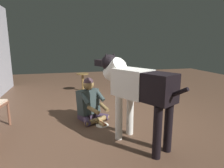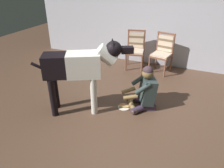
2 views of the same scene
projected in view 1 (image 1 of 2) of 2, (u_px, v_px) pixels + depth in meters
The scene contains 5 objects.
ground_plane at pixel (112, 119), 3.88m from camera, with size 13.20×13.20×0.00m, color brown.
person_sitting_on_floor at pixel (90, 103), 3.76m from camera, with size 0.70×0.63×0.84m.
large_dog at pixel (135, 86), 2.82m from camera, with size 1.55×0.92×1.33m.
hot_dog_on_plate at pixel (102, 124), 3.56m from camera, with size 0.23×0.23×0.06m.
round_side_table at pixel (83, 81), 6.13m from camera, with size 0.38×0.38×0.55m.
Camera 1 is at (-3.55, 0.88, 1.47)m, focal length 31.08 mm.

